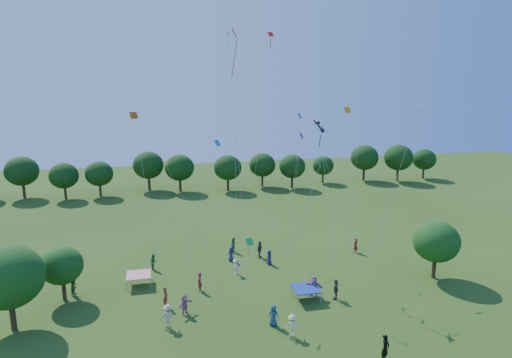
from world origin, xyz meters
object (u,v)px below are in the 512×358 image
Objects in this scene: near_tree_north at (62,266)px; man_in_black at (385,348)px; red_high_kite at (235,81)px; pirate_kite at (321,131)px; tent_red_stripe at (139,275)px; tent_blue at (306,288)px; near_tree_west at (8,277)px; near_tree_east at (436,242)px.

near_tree_north is 26.97m from man_in_black.
near_tree_north is 21.50m from red_high_kite.
pirate_kite reaches higher than man_in_black.
red_high_kite is (8.33, -4.89, 17.60)m from tent_red_stripe.
pirate_kite is at bearing -6.86° from tent_red_stripe.
tent_red_stripe is 15.47m from tent_blue.
near_tree_north is 0.23× the size of red_high_kite.
near_tree_east is (36.88, 1.02, -0.65)m from near_tree_west.
red_high_kite is (-5.88, 1.21, 17.60)m from tent_blue.
man_in_black is 0.14× the size of pirate_kite.
tent_red_stripe is at bearing 31.62° from near_tree_west.
near_tree_north is 2.20× the size of tent_blue.
tent_blue is at bearing -121.49° from pirate_kite.
near_tree_east is at bearing 6.16° from tent_blue.
near_tree_west is 1.39× the size of near_tree_north.
man_in_black is at bearing -90.50° from pirate_kite.
tent_blue is at bearing -173.84° from near_tree_east.
near_tree_east reaches higher than tent_red_stripe.
pirate_kite is (22.97, -0.50, 11.02)m from near_tree_north.
near_tree_north reaches higher than man_in_black.
red_high_kite reaches higher than tent_blue.
red_high_kite is (14.58, -3.38, 15.43)m from near_tree_north.
man_in_black is (16.60, -15.67, -0.06)m from tent_red_stripe.
tent_red_stripe is at bearing 13.60° from near_tree_north.
red_high_kite is (-19.34, -0.24, 14.95)m from near_tree_east.
red_high_kite is (-8.27, 10.78, 17.66)m from man_in_black.
near_tree_east is (33.92, -3.13, 0.49)m from near_tree_north.
tent_red_stripe is at bearing 149.60° from red_high_kite.
man_in_black is at bearing -76.03° from tent_blue.
pirate_kite reaches higher than near_tree_east.
tent_red_stripe is (9.21, 5.67, -3.30)m from near_tree_west.
man_in_black is (2.38, -9.57, -0.06)m from tent_blue.
tent_red_stripe is at bearing 170.47° from near_tree_east.
red_high_kite is at bearing 92.59° from man_in_black.
tent_red_stripe is 0.10× the size of red_high_kite.
man_in_black is (22.85, -14.16, -2.22)m from near_tree_north.
man_in_black is at bearing -135.11° from near_tree_east.
tent_red_stripe is (6.25, 1.51, -2.16)m from near_tree_north.
man_in_black is (25.81, -10.00, -3.36)m from near_tree_west.
pirate_kite is at bearing 8.03° from near_tree_west.
near_tree_north is at bearing 166.96° from red_high_kite.
near_tree_west is 0.49× the size of pirate_kite.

